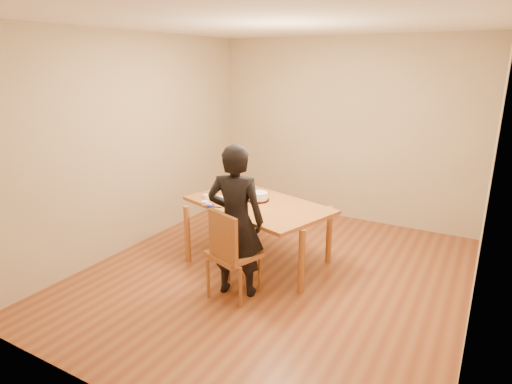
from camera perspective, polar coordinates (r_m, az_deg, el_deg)
The scene contains 16 objects.
room_shell at distance 4.83m, azimuth 4.51°, elevation 5.19°, with size 4.00×4.50×2.70m.
dining_table at distance 5.00m, azimuth 0.28°, elevation -1.72°, with size 1.65×0.98×0.04m, color brown.
dining_chair at distance 4.41m, azimuth -2.96°, elevation -8.27°, with size 0.45×0.45×0.04m, color brown.
cake_plate at distance 5.08m, azimuth 0.29°, elevation -1.05°, with size 0.26×0.26×0.02m, color red.
cake at distance 5.07m, azimuth 0.29°, elevation -0.55°, with size 0.23×0.23×0.07m, color white.
frosting_dome at distance 5.05m, azimuth 0.29°, elevation -0.02°, with size 0.22×0.22×0.03m, color white.
frosting_tub at distance 4.59m, azimuth -2.16°, elevation -2.69°, with size 0.09×0.09×0.08m, color white.
frosting_lid at distance 4.94m, azimuth -6.10°, elevation -1.74°, with size 0.10×0.10×0.01m, color #231CB8.
frosting_dollop at distance 4.94m, azimuth -6.10°, elevation -1.60°, with size 0.04×0.04×0.02m, color white.
ramekin_green at distance 4.98m, azimuth -6.81°, elevation -1.45°, with size 0.08×0.08×0.04m, color white.
ramekin_yellow at distance 5.13m, azimuth -4.92°, elevation -0.80°, with size 0.09×0.09×0.04m, color white.
ramekin_multi at distance 5.21m, azimuth -6.59°, elevation -0.57°, with size 0.09×0.09×0.04m, color white.
candy_box_pink at distance 5.58m, azimuth -3.49°, elevation 0.57°, with size 0.14×0.07×0.02m, color #D131A6.
candy_box_green at distance 5.58m, azimuth -3.52°, elevation 0.80°, with size 0.15×0.07×0.02m, color green.
spatula at distance 4.87m, azimuth -5.55°, elevation -2.01°, with size 0.17×0.02×0.01m, color black.
person at distance 4.32m, azimuth -2.71°, elevation -3.91°, with size 0.58×0.38×1.59m, color black.
Camera 1 is at (1.99, -3.95, 2.32)m, focal length 30.00 mm.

